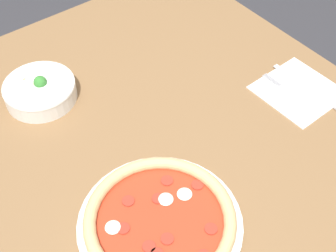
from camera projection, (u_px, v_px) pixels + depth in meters
The scene contains 6 objects.
dining_table at pixel (142, 158), 1.17m from camera, with size 1.11×1.08×0.76m.
pizza at pixel (160, 221), 0.92m from camera, with size 0.33×0.33×0.04m.
bowl at pixel (40, 90), 1.15m from camera, with size 0.18×0.18×0.07m.
napkin at pixel (298, 91), 1.19m from camera, with size 0.19×0.19×0.00m.
fork at pixel (292, 95), 1.17m from camera, with size 0.02×0.19×0.00m.
knife at pixel (308, 88), 1.19m from camera, with size 0.02×0.21×0.01m.
Camera 1 is at (-0.39, -0.62, 1.58)m, focal length 50.00 mm.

